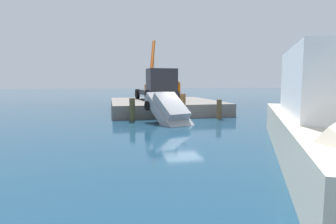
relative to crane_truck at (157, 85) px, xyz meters
name	(u,v)px	position (x,y,z in m)	size (l,w,h in m)	color
ground	(183,121)	(6.92, 0.54, -2.40)	(200.00, 200.00, 0.00)	navy
dock	(163,106)	(0.11, 0.54, -1.91)	(10.65, 9.39, 0.98)	slate
crane_truck	(157,85)	(0.00, 0.00, 0.00)	(10.21, 3.34, 6.55)	black
dock_worker	(179,91)	(0.83, 1.80, -0.51)	(0.34, 0.34, 1.79)	black
salvaged_car	(170,113)	(7.77, -0.51, -1.71)	(4.28, 3.06, 2.98)	#99999E
piling_near	(132,109)	(6.07, -2.83, -1.62)	(0.39, 0.39, 1.57)	brown
piling_mid	(183,107)	(6.10, 0.76, -1.48)	(0.42, 0.42, 1.85)	brown
piling_far	(219,109)	(6.26, 3.47, -1.70)	(0.36, 0.36, 1.40)	brown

